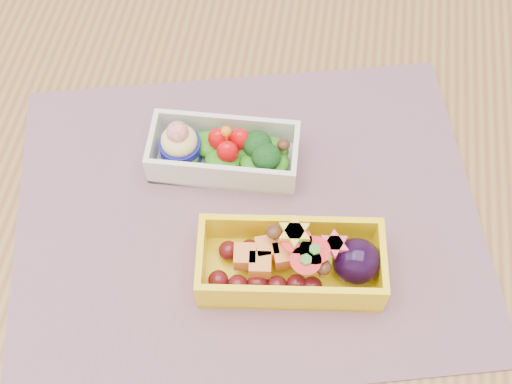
# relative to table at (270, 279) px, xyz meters

# --- Properties ---
(table) EXTENTS (1.20, 0.80, 0.75)m
(table) POSITION_rel_table_xyz_m (0.00, 0.00, 0.00)
(table) COLOR brown
(table) RESTS_ON ground
(placemat) EXTENTS (0.53, 0.45, 0.00)m
(placemat) POSITION_rel_table_xyz_m (-0.03, 0.02, 0.10)
(placemat) COLOR #825A63
(placemat) RESTS_ON table
(bento_white) EXTENTS (0.15, 0.07, 0.06)m
(bento_white) POSITION_rel_table_xyz_m (-0.06, 0.08, 0.12)
(bento_white) COLOR silver
(bento_white) RESTS_ON placemat
(bento_yellow) EXTENTS (0.18, 0.10, 0.06)m
(bento_yellow) POSITION_rel_table_xyz_m (0.03, -0.03, 0.13)
(bento_yellow) COLOR yellow
(bento_yellow) RESTS_ON placemat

